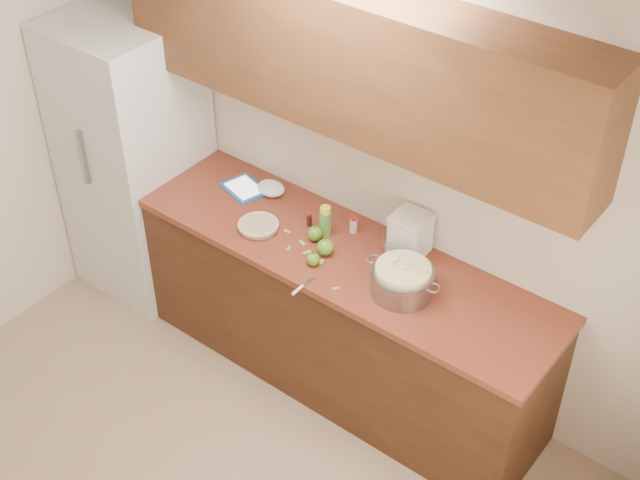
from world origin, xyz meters
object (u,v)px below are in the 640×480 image
Objects in this scene: colander at (402,280)px; tablet at (244,189)px; pie at (258,226)px; flour_canister at (410,234)px.

colander reaches higher than tablet.
colander is at bearing 7.34° from tablet.
pie is at bearing -21.14° from tablet.
flour_canister is 1.06m from tablet.
flour_canister is at bearing 116.65° from colander.
flour_canister is at bearing 23.84° from pie.
flour_canister is 0.83× the size of tablet.
tablet is at bearing 143.45° from pie.
colander is 1.21m from tablet.
colander is at bearing -63.35° from flour_canister.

